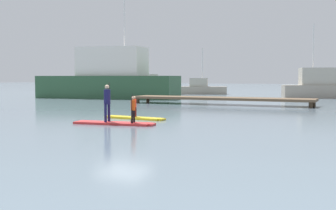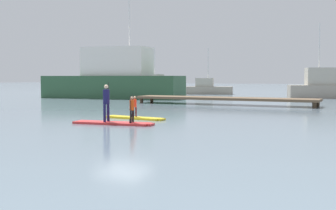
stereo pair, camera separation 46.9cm
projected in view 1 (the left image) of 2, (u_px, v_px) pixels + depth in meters
name	position (u px, v px, depth m)	size (l,w,h in m)	color
ground_plane	(124.00, 121.00, 20.65)	(240.00, 240.00, 0.00)	slate
paddleboard_near	(134.00, 118.00, 21.62)	(3.43, 1.00, 0.10)	gold
paddler_child_solo	(134.00, 105.00, 21.56)	(0.20, 0.38, 1.15)	#4C1419
paddleboard_far	(114.00, 123.00, 19.12)	(3.77, 1.23, 0.10)	red
paddler_adult	(107.00, 101.00, 19.16)	(0.33, 0.52, 1.75)	#19194C
paddler_child_front	(133.00, 108.00, 18.78)	(0.22, 0.40, 1.17)	black
fishing_boat_white_large	(110.00, 79.00, 43.14)	(14.45, 6.22, 14.19)	#2D5638
fishing_boat_green_midground	(328.00, 87.00, 43.58)	(9.88, 5.58, 7.49)	#9E9384
motor_boat_small_navy	(202.00, 88.00, 53.30)	(6.19, 3.23, 5.67)	#9E9384
trawler_grey_distant	(141.00, 86.00, 61.64)	(8.86, 3.85, 6.27)	#2D5638
floating_dock	(220.00, 98.00, 32.80)	(13.94, 2.35, 0.57)	brown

